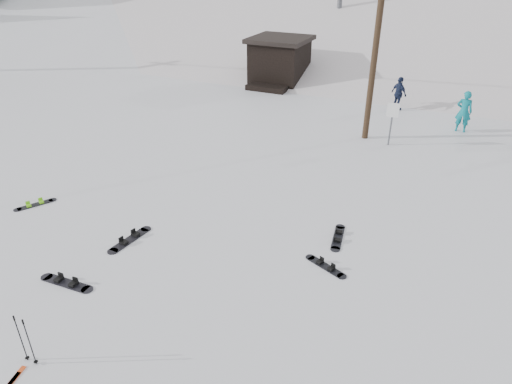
% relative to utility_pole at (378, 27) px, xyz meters
% --- Properties ---
extents(ground, '(200.00, 200.00, 0.00)m').
position_rel_utility_pole_xyz_m(ground, '(-2.00, -14.00, -4.68)').
color(ground, white).
rests_on(ground, ground).
extents(ski_slope, '(60.00, 85.24, 65.97)m').
position_rel_utility_pole_xyz_m(ski_slope, '(-2.00, 41.00, -16.68)').
color(ski_slope, silver).
rests_on(ski_slope, ground).
extents(ridge_left, '(47.54, 95.03, 58.38)m').
position_rel_utility_pole_xyz_m(ridge_left, '(-38.00, 34.00, -15.68)').
color(ridge_left, white).
rests_on(ridge_left, ground).
extents(treeline_left, '(20.00, 64.00, 10.00)m').
position_rel_utility_pole_xyz_m(treeline_left, '(-36.00, 26.00, -4.68)').
color(treeline_left, black).
rests_on(treeline_left, ground).
extents(utility_pole, '(2.00, 0.26, 9.00)m').
position_rel_utility_pole_xyz_m(utility_pole, '(0.00, 0.00, 0.00)').
color(utility_pole, '#3A2819').
rests_on(utility_pole, ground).
extents(trail_sign, '(0.50, 0.09, 1.85)m').
position_rel_utility_pole_xyz_m(trail_sign, '(1.10, -0.42, -3.41)').
color(trail_sign, '#595B60').
rests_on(trail_sign, ground).
extents(lift_hut, '(3.40, 4.10, 2.75)m').
position_rel_utility_pole_xyz_m(lift_hut, '(-7.00, 6.94, -3.32)').
color(lift_hut, black).
rests_on(lift_hut, ground).
extents(ski_poles, '(0.33, 0.09, 1.20)m').
position_rel_utility_pole_xyz_m(ski_poles, '(-3.31, -15.26, -4.07)').
color(ski_poles, black).
rests_on(ski_poles, ground).
extents(board_scatter_a, '(1.59, 0.36, 0.11)m').
position_rel_utility_pole_xyz_m(board_scatter_a, '(-4.52, -13.11, -4.65)').
color(board_scatter_a, black).
rests_on(board_scatter_a, ground).
extents(board_scatter_b, '(0.44, 1.62, 0.11)m').
position_rel_utility_pole_xyz_m(board_scatter_b, '(-4.31, -10.88, -4.65)').
color(board_scatter_b, black).
rests_on(board_scatter_b, ground).
extents(board_scatter_c, '(0.77, 1.21, 0.09)m').
position_rel_utility_pole_xyz_m(board_scatter_c, '(-8.44, -10.56, -4.66)').
color(board_scatter_c, black).
rests_on(board_scatter_c, ground).
extents(board_scatter_d, '(1.25, 0.68, 0.09)m').
position_rel_utility_pole_xyz_m(board_scatter_d, '(1.20, -9.70, -4.66)').
color(board_scatter_d, black).
rests_on(board_scatter_d, ground).
extents(board_scatter_f, '(0.46, 1.46, 0.10)m').
position_rel_utility_pole_xyz_m(board_scatter_f, '(1.12, -8.23, -4.65)').
color(board_scatter_f, black).
rests_on(board_scatter_f, ground).
extents(skier_teal, '(0.71, 0.48, 1.89)m').
position_rel_utility_pole_xyz_m(skier_teal, '(3.77, 2.65, -3.74)').
color(skier_teal, '#0D7783').
rests_on(skier_teal, ground).
extents(skier_navy, '(1.04, 0.94, 1.70)m').
position_rel_utility_pole_xyz_m(skier_navy, '(0.59, 4.64, -3.83)').
color(skier_navy, '#19213E').
rests_on(skier_navy, ground).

